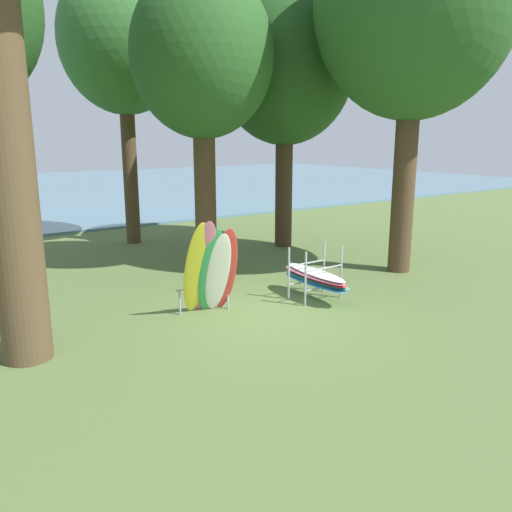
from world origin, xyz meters
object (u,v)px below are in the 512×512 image
tree_foreground_right (416,2)px  tree_far_left_back (123,41)px  leaning_board_pile (210,270)px  tree_far_right_back (285,65)px  tree_deep_back (202,58)px  board_storage_rack (315,277)px

tree_foreground_right → tree_far_left_back: size_ratio=1.09×
tree_far_left_back → leaning_board_pile: size_ratio=4.34×
tree_foreground_right → leaning_board_pile: tree_foreground_right is taller
tree_far_right_back → leaning_board_pile: (-5.78, -4.91, -5.02)m
tree_deep_back → board_storage_rack: (0.62, -4.05, -5.28)m
tree_foreground_right → leaning_board_pile: (-6.32, -0.24, -6.10)m
tree_far_right_back → board_storage_rack: 8.23m
tree_far_left_back → board_storage_rack: bearing=-83.8°
tree_foreground_right → board_storage_rack: tree_foreground_right is taller
board_storage_rack → tree_deep_back: bearing=98.7°
tree_far_right_back → board_storage_rack: (-3.15, -5.26, -5.50)m
tree_far_left_back → tree_far_right_back: 5.48m
tree_foreground_right → tree_deep_back: size_ratio=1.25×
leaning_board_pile → board_storage_rack: 2.70m
tree_foreground_right → tree_far_right_back: (-0.55, 4.67, -1.08)m
tree_foreground_right → board_storage_rack: size_ratio=4.77×
leaning_board_pile → tree_far_left_back: bearing=78.8°
tree_foreground_right → tree_far_right_back: size_ratio=1.17×
tree_far_left_back → tree_far_right_back: tree_far_left_back is taller
tree_far_right_back → leaning_board_pile: bearing=-139.6°
tree_deep_back → leaning_board_pile: tree_deep_back is taller
tree_deep_back → tree_far_right_back: bearing=17.7°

